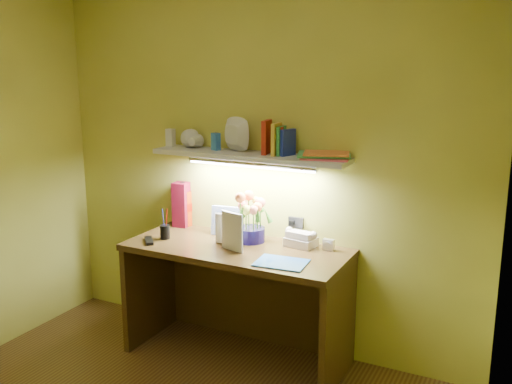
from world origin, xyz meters
TOP-DOWN VIEW (x-y plane):
  - desk at (0.00, 1.20)m, footprint 1.40×0.60m
  - flower_bouquet at (0.03, 1.34)m, footprint 0.26×0.26m
  - telephone at (0.35, 1.40)m, footprint 0.20×0.16m
  - desk_clock at (0.53, 1.40)m, footprint 0.07×0.04m
  - whisky_bottle at (-0.55, 1.44)m, footprint 0.10×0.10m
  - whisky_box at (-0.56, 1.43)m, footprint 0.11×0.11m
  - pen_cup at (-0.50, 1.14)m, footprint 0.08×0.08m
  - art_card at (-0.18, 1.39)m, footprint 0.20×0.07m
  - tv_remote at (-0.55, 1.04)m, footprint 0.14×0.15m
  - blue_folder at (0.37, 1.05)m, footprint 0.31×0.24m
  - desk_book_a at (-0.16, 1.21)m, footprint 0.15×0.06m
  - desk_book_b at (-0.08, 1.16)m, footprint 0.17×0.07m
  - wall_shelf at (-0.00, 1.38)m, footprint 1.32×0.34m

SIDE VIEW (x-z plane):
  - desk at x=0.00m, z-range 0.00..0.75m
  - blue_folder at x=0.37m, z-range 0.75..0.76m
  - tv_remote at x=-0.55m, z-range 0.75..0.77m
  - desk_clock at x=0.53m, z-range 0.75..0.82m
  - telephone at x=0.35m, z-range 0.75..0.86m
  - pen_cup at x=-0.50m, z-range 0.75..0.90m
  - art_card at x=-0.18m, z-range 0.75..0.94m
  - desk_book_a at x=-0.16m, z-range 0.75..0.95m
  - desk_book_b at x=-0.08m, z-range 0.75..0.99m
  - whisky_box at x=-0.56m, z-range 0.75..1.06m
  - whisky_bottle at x=-0.55m, z-range 0.75..1.07m
  - flower_bouquet at x=0.03m, z-range 0.75..1.07m
  - wall_shelf at x=0.00m, z-range 1.21..1.45m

